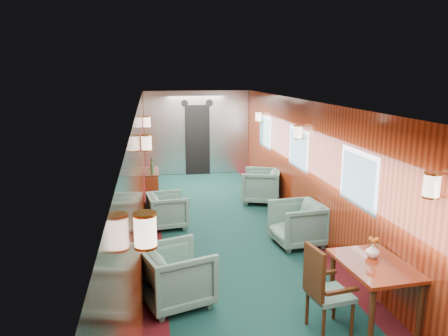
# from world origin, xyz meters

# --- Properties ---
(room) EXTENTS (12.00, 12.10, 2.40)m
(room) POSITION_xyz_m (0.00, 0.00, 1.63)
(room) COLOR #0D2F29
(room) RESTS_ON ground
(bulkhead) EXTENTS (2.98, 0.17, 2.39)m
(bulkhead) POSITION_xyz_m (0.00, 5.91, 1.18)
(bulkhead) COLOR silver
(bulkhead) RESTS_ON ground
(windows_right) EXTENTS (0.02, 8.60, 0.80)m
(windows_right) POSITION_xyz_m (1.49, 0.25, 1.45)
(windows_right) COLOR #B7B8BE
(windows_right) RESTS_ON ground
(wall_sconces) EXTENTS (2.97, 7.97, 0.25)m
(wall_sconces) POSITION_xyz_m (0.00, 0.57, 1.79)
(wall_sconces) COLOR beige
(wall_sconces) RESTS_ON ground
(dining_table) EXTENTS (0.79, 1.08, 0.77)m
(dining_table) POSITION_xyz_m (1.13, -2.23, 0.65)
(dining_table) COLOR maroon
(dining_table) RESTS_ON ground
(side_chair) EXTENTS (0.52, 0.54, 1.03)m
(side_chair) POSITION_xyz_m (0.50, -2.26, 0.56)
(side_chair) COLOR #1F4842
(side_chair) RESTS_ON ground
(credenza) EXTENTS (0.29, 0.93, 1.11)m
(credenza) POSITION_xyz_m (-1.34, 2.78, 0.43)
(credenza) COLOR maroon
(credenza) RESTS_ON ground
(flower_vase) EXTENTS (0.19, 0.19, 0.17)m
(flower_vase) POSITION_xyz_m (1.18, -2.07, 0.86)
(flower_vase) COLOR silver
(flower_vase) RESTS_ON dining_table
(armchair_left_near) EXTENTS (1.05, 1.03, 0.76)m
(armchair_left_near) POSITION_xyz_m (-1.07, -1.35, 0.38)
(armchair_left_near) COLOR #1F4842
(armchair_left_near) RESTS_ON ground
(armchair_left_far) EXTENTS (0.81, 0.79, 0.66)m
(armchair_left_far) POSITION_xyz_m (-1.06, 1.51, 0.33)
(armchair_left_far) COLOR #1F4842
(armchair_left_far) RESTS_ON ground
(armchair_right_near) EXTENTS (0.90, 0.88, 0.74)m
(armchair_right_near) POSITION_xyz_m (1.08, 0.26, 0.37)
(armchair_right_near) COLOR #1F4842
(armchair_right_near) RESTS_ON ground
(armchair_right_far) EXTENTS (1.06, 1.05, 0.76)m
(armchair_right_far) POSITION_xyz_m (1.10, 2.80, 0.38)
(armchair_right_far) COLOR #1F4842
(armchair_right_far) RESTS_ON ground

